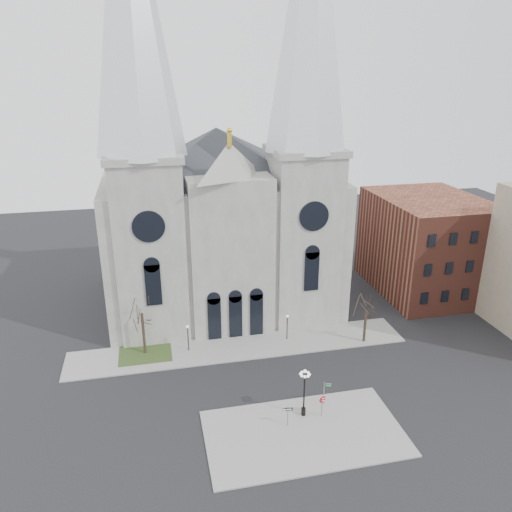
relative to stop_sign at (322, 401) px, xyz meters
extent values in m
plane|color=black|center=(-5.30, 3.15, -1.81)|extent=(160.00, 160.00, 0.00)
cube|color=gray|center=(-2.30, -1.85, -1.74)|extent=(18.00, 10.00, 0.14)
cube|color=gray|center=(-5.30, 14.15, -1.74)|extent=(40.00, 6.00, 0.14)
cube|color=#2F441D|center=(-16.30, 15.15, -1.72)|extent=(6.00, 5.00, 0.18)
cube|color=gray|center=(-5.30, 29.15, 7.19)|extent=(30.00, 24.00, 18.00)
pyramid|color=#2D3035|center=(-5.30, 29.15, 22.19)|extent=(33.00, 26.40, 6.00)
cube|color=gray|center=(-14.80, 20.65, 9.19)|extent=(8.00, 8.00, 22.00)
cylinder|color=black|center=(-14.80, 16.60, 13.19)|extent=(3.60, 0.30, 3.60)
cube|color=gray|center=(4.20, 20.65, 9.19)|extent=(8.00, 8.00, 22.00)
cone|color=silver|center=(4.20, 20.65, 36.19)|extent=(9.92, 9.92, 32.00)
cylinder|color=black|center=(4.20, 16.60, 13.19)|extent=(3.60, 0.30, 3.60)
cube|color=gray|center=(-5.30, 19.15, 7.94)|extent=(10.00, 5.00, 19.50)
pyramid|color=gray|center=(-5.30, 19.15, 19.69)|extent=(11.00, 5.00, 4.00)
cube|color=brown|center=(24.70, 25.15, 5.19)|extent=(14.00, 18.00, 14.00)
cylinder|color=black|center=(-16.30, 15.15, 0.81)|extent=(0.32, 0.32, 5.25)
cylinder|color=black|center=(9.70, 12.15, 0.29)|extent=(0.32, 0.32, 4.20)
cylinder|color=black|center=(-11.30, 14.65, -0.17)|extent=(0.12, 0.12, 3.00)
sphere|color=white|center=(-11.30, 14.65, 1.43)|extent=(0.32, 0.32, 0.32)
cylinder|color=black|center=(0.70, 14.65, -0.17)|extent=(0.12, 0.12, 3.00)
sphere|color=white|center=(0.70, 14.65, 1.43)|extent=(0.32, 0.32, 0.32)
cylinder|color=slate|center=(0.00, 0.00, -0.55)|extent=(0.09, 0.09, 2.25)
cylinder|color=#A90B1E|center=(0.00, 0.00, 0.24)|extent=(0.78, 0.11, 0.78)
cylinder|color=white|center=(0.00, 0.00, 0.24)|extent=(0.84, 0.09, 0.84)
cube|color=white|center=(0.00, 0.00, 0.36)|extent=(0.43, 0.06, 0.10)
cube|color=white|center=(0.00, 0.00, 0.11)|extent=(0.49, 0.06, 0.10)
cylinder|color=black|center=(-1.63, 0.54, 0.56)|extent=(0.16, 0.16, 4.47)
cylinder|color=black|center=(-1.63, 0.54, -1.28)|extent=(0.43, 0.43, 0.78)
sphere|color=white|center=(-1.63, 0.54, 3.23)|extent=(0.31, 0.31, 0.31)
cylinder|color=slate|center=(-3.53, -0.58, -0.64)|extent=(0.09, 0.09, 2.07)
cube|color=black|center=(-3.53, -0.58, 0.15)|extent=(0.91, 0.14, 0.30)
cylinder|color=slate|center=(0.83, 1.80, -0.44)|extent=(0.10, 0.10, 2.47)
cube|color=#0B501B|center=(1.22, 1.71, 0.63)|extent=(0.69, 0.18, 0.17)
cube|color=#0B501B|center=(1.22, 1.71, 0.40)|extent=(0.69, 0.18, 0.17)
camera|label=1|loc=(-14.48, -36.84, 29.48)|focal=35.00mm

